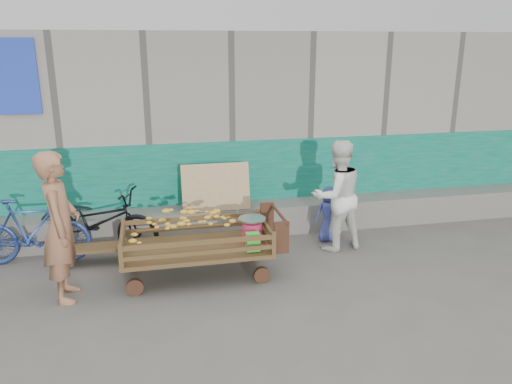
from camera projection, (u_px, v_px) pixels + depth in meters
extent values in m
plane|color=#56534E|center=(218.00, 315.00, 5.40)|extent=(80.00, 80.00, 0.00)
cube|color=gray|center=(184.00, 121.00, 8.81)|extent=(12.00, 3.00, 3.00)
cube|color=#00694D|center=(193.00, 188.00, 7.62)|extent=(12.00, 0.03, 1.40)
cube|color=#64635D|center=(196.00, 223.00, 7.54)|extent=(12.00, 0.50, 0.45)
cube|color=#A58159|center=(216.00, 187.00, 7.31)|extent=(1.00, 0.19, 0.68)
cube|color=blue|center=(16.00, 77.00, 6.65)|extent=(0.55, 0.03, 1.00)
cube|color=#503C20|center=(196.00, 248.00, 6.19)|extent=(1.82, 0.91, 0.05)
cylinder|color=#351F14|center=(135.00, 287.00, 5.81)|extent=(0.20, 0.06, 0.20)
cube|color=#503C20|center=(121.00, 256.00, 5.57)|extent=(0.05, 0.05, 0.28)
cylinder|color=#351F14|center=(136.00, 263.00, 6.43)|extent=(0.20, 0.06, 0.20)
cube|color=#503C20|center=(124.00, 229.00, 6.37)|extent=(0.05, 0.05, 0.28)
cylinder|color=#351F14|center=(262.00, 275.00, 6.11)|extent=(0.20, 0.06, 0.20)
cube|color=#503C20|center=(274.00, 243.00, 5.93)|extent=(0.05, 0.05, 0.28)
cylinder|color=#351F14|center=(251.00, 253.00, 6.74)|extent=(0.20, 0.06, 0.20)
cube|color=#503C20|center=(258.00, 219.00, 6.72)|extent=(0.05, 0.05, 0.28)
cube|color=#503C20|center=(200.00, 253.00, 5.76)|extent=(1.76, 0.04, 0.05)
cube|color=#503C20|center=(199.00, 243.00, 5.72)|extent=(1.76, 0.04, 0.05)
cube|color=#503C20|center=(193.00, 227.00, 6.56)|extent=(1.76, 0.04, 0.05)
cube|color=#503C20|center=(192.00, 218.00, 6.52)|extent=(1.76, 0.04, 0.05)
cube|color=#503C20|center=(123.00, 245.00, 5.98)|extent=(0.04, 0.85, 0.05)
cube|color=#503C20|center=(122.00, 235.00, 5.94)|extent=(0.04, 0.85, 0.05)
cube|color=#503C20|center=(265.00, 234.00, 6.34)|extent=(0.04, 0.85, 0.05)
cube|color=#503C20|center=(265.00, 225.00, 6.30)|extent=(0.04, 0.85, 0.05)
cylinder|color=#351F14|center=(279.00, 214.00, 6.30)|extent=(0.04, 0.81, 0.04)
cube|color=#351F14|center=(267.00, 217.00, 6.69)|extent=(0.18, 0.04, 0.40)
cube|color=#351F14|center=(282.00, 238.00, 5.98)|extent=(0.18, 0.04, 0.40)
ellipsoid|color=gold|center=(187.00, 230.00, 6.10)|extent=(1.32, 0.71, 0.45)
cylinder|color=#FF306D|center=(252.00, 232.00, 6.29)|extent=(0.24, 0.24, 0.26)
cylinder|color=silver|center=(252.00, 222.00, 6.25)|extent=(0.03, 0.03, 0.06)
cylinder|color=silver|center=(252.00, 219.00, 6.24)|extent=(0.34, 0.34, 0.02)
cube|color=green|center=(253.00, 242.00, 6.02)|extent=(0.16, 0.12, 0.22)
cube|color=#503C20|center=(97.00, 248.00, 6.60)|extent=(1.01, 0.30, 0.04)
cube|color=#503C20|center=(66.00, 259.00, 6.55)|extent=(0.06, 0.28, 0.20)
cube|color=#503C20|center=(129.00, 254.00, 6.72)|extent=(0.06, 0.28, 0.20)
imported|color=#9D6849|center=(60.00, 227.00, 5.54)|extent=(0.43, 0.64, 1.73)
imported|color=white|center=(337.00, 196.00, 6.96)|extent=(0.86, 0.72, 1.57)
imported|color=#384296|center=(329.00, 214.00, 7.33)|extent=(0.42, 0.28, 0.83)
imported|color=black|center=(98.00, 221.00, 6.91)|extent=(1.85, 1.16, 0.92)
imported|color=navy|center=(32.00, 231.00, 6.56)|extent=(1.53, 0.53, 0.90)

